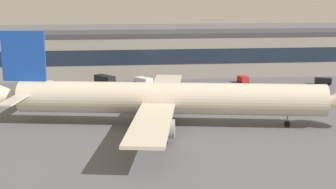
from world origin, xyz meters
The scene contains 7 objects.
ground_plane centered at (0.00, 0.00, 0.00)m, with size 600.00×600.00×0.00m, color #56565B.
terminal_building centered at (0.00, 58.82, 6.51)m, with size 189.41×16.80×12.98m.
airliner centered at (-6.21, 1.55, 5.09)m, with size 66.47×57.22×17.45m.
stair_truck centered at (-17.91, 38.03, 1.98)m, with size 5.57×6.21×3.55m.
follow_me_car centered at (40.38, 37.70, 1.09)m, with size 4.78×3.68×1.85m.
pushback_tractor centered at (-7.53, 44.12, 1.05)m, with size 5.06×5.36×1.75m.
baggage_tug centered at (19.63, 42.49, 1.09)m, with size 2.60×3.88×1.85m.
Camera 1 is at (-16.08, -88.08, 24.50)m, focal length 53.13 mm.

